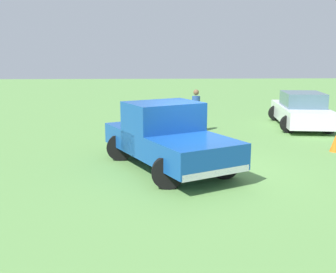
% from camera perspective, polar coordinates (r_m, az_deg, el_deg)
% --- Properties ---
extents(ground_plane, '(80.00, 80.00, 0.00)m').
position_cam_1_polar(ground_plane, '(10.99, 5.04, -4.77)').
color(ground_plane, '#5B8C47').
extents(pickup_truck, '(3.77, 4.94, 1.81)m').
position_cam_1_polar(pickup_truck, '(10.98, -0.30, 0.29)').
color(pickup_truck, black).
rests_on(pickup_truck, ground_plane).
extents(sedan_near, '(2.62, 4.72, 1.50)m').
position_cam_1_polar(sedan_near, '(18.19, 18.37, 3.53)').
color(sedan_near, black).
rests_on(sedan_near, ground_plane).
extents(person_bystander, '(0.36, 0.36, 1.71)m').
position_cam_1_polar(person_bystander, '(16.04, 3.99, 4.03)').
color(person_bystander, black).
rests_on(person_bystander, ground_plane).
extents(traffic_cone, '(0.32, 0.32, 0.55)m').
position_cam_1_polar(traffic_cone, '(13.99, 22.67, -0.89)').
color(traffic_cone, orange).
rests_on(traffic_cone, ground_plane).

